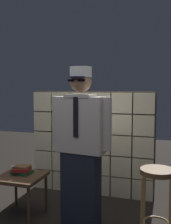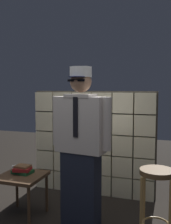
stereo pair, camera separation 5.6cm
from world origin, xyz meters
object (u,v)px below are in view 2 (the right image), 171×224
at_px(bar_stool, 157,189).
at_px(coffee_mug, 16,169).
at_px(side_table, 22,180).
at_px(standing_person, 81,145).
at_px(book_stack, 23,170).

xyz_separation_m(bar_stool, coffee_mug, (-1.70, 0.14, -0.01)).
height_order(bar_stool, coffee_mug, bar_stool).
bearing_deg(side_table, bar_stool, -3.97).
distance_m(standing_person, side_table, 0.90).
xyz_separation_m(standing_person, coffee_mug, (-0.87, 0.02, -0.37)).
height_order(standing_person, coffee_mug, standing_person).
xyz_separation_m(bar_stool, side_table, (-1.59, 0.11, -0.13)).
bearing_deg(bar_stool, standing_person, 171.40).
xyz_separation_m(standing_person, book_stack, (-0.77, 0.03, -0.37)).
relative_size(standing_person, book_stack, 7.14).
distance_m(standing_person, coffee_mug, 0.94).
distance_m(bar_stool, coffee_mug, 1.71).
bearing_deg(bar_stool, coffee_mug, 175.23).
bearing_deg(book_stack, standing_person, -2.16).
xyz_separation_m(side_table, book_stack, (-0.02, 0.05, 0.12)).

